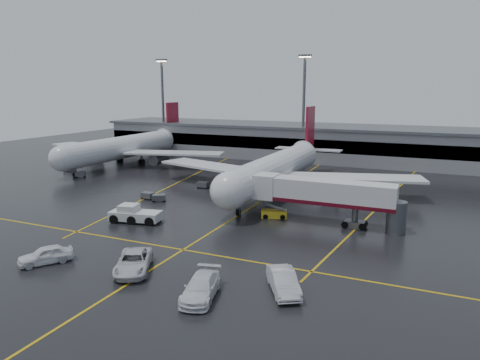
% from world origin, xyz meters
% --- Properties ---
extents(ground, '(220.00, 220.00, 0.00)m').
position_xyz_m(ground, '(0.00, 0.00, 0.00)').
color(ground, black).
rests_on(ground, ground).
extents(apron_line_centre, '(0.25, 90.00, 0.02)m').
position_xyz_m(apron_line_centre, '(0.00, 0.00, 0.01)').
color(apron_line_centre, gold).
rests_on(apron_line_centre, ground).
extents(apron_line_stop, '(60.00, 0.25, 0.02)m').
position_xyz_m(apron_line_stop, '(0.00, -22.00, 0.01)').
color(apron_line_stop, gold).
rests_on(apron_line_stop, ground).
extents(apron_line_left, '(9.99, 69.35, 0.02)m').
position_xyz_m(apron_line_left, '(-20.00, 10.00, 0.01)').
color(apron_line_left, gold).
rests_on(apron_line_left, ground).
extents(apron_line_right, '(7.57, 69.64, 0.02)m').
position_xyz_m(apron_line_right, '(18.00, 10.00, 0.01)').
color(apron_line_right, gold).
rests_on(apron_line_right, ground).
extents(terminal, '(122.00, 19.00, 8.60)m').
position_xyz_m(terminal, '(0.00, 47.93, 4.32)').
color(terminal, gray).
rests_on(terminal, ground).
extents(light_mast_left, '(3.00, 1.20, 25.45)m').
position_xyz_m(light_mast_left, '(-45.00, 42.00, 14.47)').
color(light_mast_left, '#595B60').
rests_on(light_mast_left, ground).
extents(light_mast_mid, '(3.00, 1.20, 25.45)m').
position_xyz_m(light_mast_mid, '(-5.00, 42.00, 14.47)').
color(light_mast_mid, '#595B60').
rests_on(light_mast_mid, ground).
extents(main_airliner, '(48.80, 45.60, 14.10)m').
position_xyz_m(main_airliner, '(0.00, 9.70, 4.21)').
color(main_airliner, silver).
rests_on(main_airliner, ground).
extents(second_airliner, '(48.80, 45.60, 14.10)m').
position_xyz_m(second_airliner, '(-42.00, 21.70, 4.21)').
color(second_airliner, silver).
rests_on(second_airliner, ground).
extents(jet_bridge, '(19.90, 3.40, 6.05)m').
position_xyz_m(jet_bridge, '(11.87, -6.00, 3.93)').
color(jet_bridge, silver).
rests_on(jet_bridge, ground).
extents(pushback_tractor, '(7.21, 4.12, 2.43)m').
position_xyz_m(pushback_tractor, '(-11.52, -15.52, 0.97)').
color(pushback_tractor, silver).
rests_on(pushback_tractor, ground).
extents(belt_loader, '(3.81, 2.59, 2.23)m').
position_xyz_m(belt_loader, '(4.98, -6.01, 0.55)').
color(belt_loader, yellow).
rests_on(belt_loader, ground).
extents(service_van_a, '(5.95, 7.45, 1.88)m').
position_xyz_m(service_van_a, '(-1.36, -28.96, 0.94)').
color(service_van_a, silver).
rests_on(service_van_a, ground).
extents(service_van_b, '(4.05, 6.79, 1.84)m').
position_xyz_m(service_van_b, '(7.40, -31.16, 0.92)').
color(service_van_b, white).
rests_on(service_van_b, ground).
extents(service_van_c, '(4.83, 6.15, 1.95)m').
position_xyz_m(service_van_c, '(13.49, -27.25, 0.98)').
color(service_van_c, silver).
rests_on(service_van_c, ground).
extents(service_van_d, '(4.76, 5.60, 1.81)m').
position_xyz_m(service_van_d, '(-10.81, -31.04, 0.91)').
color(service_van_d, white).
rests_on(service_van_d, ground).
extents(baggage_cart_a, '(2.38, 2.09, 1.12)m').
position_xyz_m(baggage_cart_a, '(-14.82, -4.93, 0.63)').
color(baggage_cart_a, '#595B60').
rests_on(baggage_cart_a, ground).
extents(baggage_cart_b, '(2.11, 1.48, 1.12)m').
position_xyz_m(baggage_cart_b, '(-17.33, -4.42, 0.63)').
color(baggage_cart_b, '#595B60').
rests_on(baggage_cart_b, ground).
extents(baggage_cart_c, '(2.10, 1.47, 1.12)m').
position_xyz_m(baggage_cart_c, '(-13.16, 6.49, 0.63)').
color(baggage_cart_c, '#595B60').
rests_on(baggage_cart_c, ground).
extents(baggage_cart_d, '(2.11, 1.47, 1.12)m').
position_xyz_m(baggage_cart_d, '(-47.48, 8.80, 0.63)').
color(baggage_cart_d, '#595B60').
rests_on(baggage_cart_d, ground).
extents(baggage_cart_e, '(2.38, 2.24, 1.12)m').
position_xyz_m(baggage_cart_e, '(-40.75, 5.13, 0.63)').
color(baggage_cart_e, '#595B60').
rests_on(baggage_cart_e, ground).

